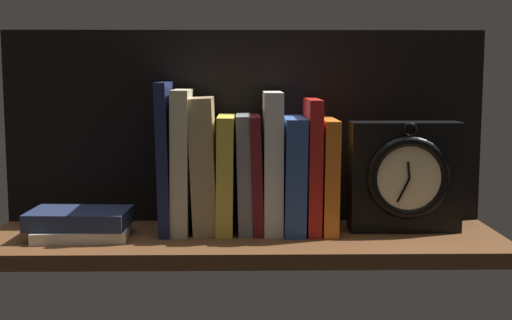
{
  "coord_description": "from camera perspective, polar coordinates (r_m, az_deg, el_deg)",
  "views": [
    {
      "loc": [
        -0.05,
        -115.35,
        27.2
      ],
      "look_at": [
        1.94,
        4.04,
        12.18
      ],
      "focal_mm": 49.34,
      "sensor_mm": 36.0,
      "label": 1
    }
  ],
  "objects": [
    {
      "name": "framed_clock",
      "position": [
        1.23,
        12.0,
        -1.32
      ],
      "size": [
        18.73,
        7.37,
        18.85
      ],
      "color": "black",
      "rests_on": "ground_plane"
    },
    {
      "name": "book_maroon_dawkins",
      "position": [
        1.21,
        0.06,
        -1.08
      ],
      "size": [
        2.45,
        13.0,
        19.83
      ],
      "primitive_type": "cube",
      "rotation": [
        0.0,
        -0.03,
        0.0
      ],
      "color": "maroon",
      "rests_on": "ground_plane"
    },
    {
      "name": "book_yellow_seinlanguage",
      "position": [
        1.21,
        -2.46,
        -1.09
      ],
      "size": [
        3.04,
        13.7,
        19.79
      ],
      "primitive_type": "cube",
      "rotation": [
        0.0,
        0.01,
        0.0
      ],
      "color": "gold",
      "rests_on": "ground_plane"
    },
    {
      "name": "book_gray_chess",
      "position": [
        1.21,
        -1.09,
        -1.04
      ],
      "size": [
        2.82,
        12.53,
        19.98
      ],
      "primitive_type": "cube",
      "rotation": [
        0.0,
        -0.02,
        0.0
      ],
      "color": "gray",
      "rests_on": "ground_plane"
    },
    {
      "name": "book_orange_pandolfini",
      "position": [
        1.22,
        5.84,
        -1.19
      ],
      "size": [
        2.67,
        14.85,
        19.25
      ],
      "primitive_type": "cube",
      "rotation": [
        0.0,
        0.01,
        0.0
      ],
      "color": "orange",
      "rests_on": "ground_plane"
    },
    {
      "name": "book_stack_side",
      "position": [
        1.2,
        -14.0,
        -5.04
      ],
      "size": [
        16.63,
        12.04,
        4.61
      ],
      "color": "beige",
      "rests_on": "ground_plane"
    },
    {
      "name": "book_cream_twain",
      "position": [
        1.21,
        -6.0,
        -0.05
      ],
      "size": [
        3.16,
        13.18,
        24.23
      ],
      "primitive_type": "cube",
      "rotation": [
        0.0,
        0.01,
        0.0
      ],
      "color": "beige",
      "rests_on": "ground_plane"
    },
    {
      "name": "book_navy_bierce",
      "position": [
        1.21,
        -7.26,
        0.25
      ],
      "size": [
        2.31,
        14.32,
        25.49
      ],
      "primitive_type": "cube",
      "rotation": [
        0.0,
        -0.02,
        0.0
      ],
      "color": "#192147",
      "rests_on": "ground_plane"
    },
    {
      "name": "book_blue_modern",
      "position": [
        1.21,
        3.09,
        -1.13
      ],
      "size": [
        3.75,
        15.1,
        19.54
      ],
      "primitive_type": "cube",
      "rotation": [
        0.0,
        0.01,
        0.0
      ],
      "color": "#2D4C8E",
      "rests_on": "ground_plane"
    },
    {
      "name": "book_red_requiem",
      "position": [
        1.21,
        4.59,
        -0.4
      ],
      "size": [
        2.37,
        14.42,
        22.63
      ],
      "primitive_type": "cube",
      "rotation": [
        0.0,
        0.01,
        0.0
      ],
      "color": "red",
      "rests_on": "ground_plane"
    },
    {
      "name": "ground_plane",
      "position": [
        1.19,
        -0.91,
        -6.68
      ],
      "size": [
        86.36,
        25.58,
        2.5
      ],
      "primitive_type": "cube",
      "color": "brown"
    },
    {
      "name": "book_tan_shortstories",
      "position": [
        1.21,
        -4.22,
        -0.36
      ],
      "size": [
        4.93,
        12.08,
        23.01
      ],
      "primitive_type": "cube",
      "rotation": [
        0.0,
        -0.04,
        0.0
      ],
      "color": "tan",
      "rests_on": "ground_plane"
    },
    {
      "name": "back_panel",
      "position": [
        1.28,
        -0.93,
        2.73
      ],
      "size": [
        86.36,
        1.2,
        34.59
      ],
      "primitive_type": "cube",
      "color": "black",
      "rests_on": "ground_plane"
    },
    {
      "name": "book_white_catcher",
      "position": [
        1.2,
        1.38,
        -0.12
      ],
      "size": [
        3.18,
        13.28,
        23.82
      ],
      "primitive_type": "cube",
      "rotation": [
        0.0,
        -0.0,
        0.0
      ],
      "color": "silver",
      "rests_on": "ground_plane"
    }
  ]
}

